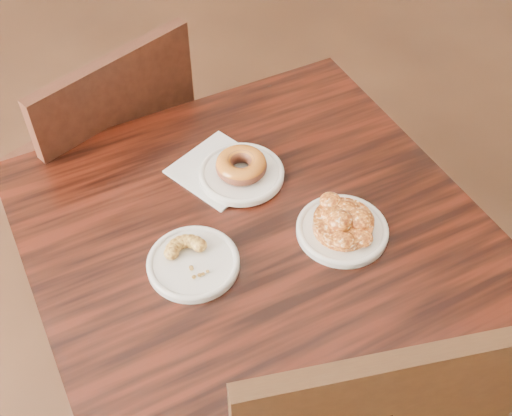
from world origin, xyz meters
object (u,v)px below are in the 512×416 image
chair_far (95,170)px  glazed_donut (241,165)px  cafe_table (258,335)px  cruller_fragment (193,257)px  apple_fritter (343,222)px

chair_far → glazed_donut: (0.19, -0.48, 0.33)m
cafe_table → glazed_donut: (0.04, 0.14, 0.41)m
chair_far → cruller_fragment: 0.71m
apple_fritter → chair_far: bearing=112.4°
chair_far → glazed_donut: size_ratio=8.71×
cafe_table → glazed_donut: bearing=75.9°
glazed_donut → cafe_table: bearing=-106.5°
cafe_table → chair_far: 0.65m
cafe_table → apple_fritter: 0.44m
cafe_table → apple_fritter: bearing=-27.8°
chair_far → cruller_fragment: bearing=74.9°
chair_far → cruller_fragment: chair_far is taller
glazed_donut → cruller_fragment: glazed_donut is taller
apple_fritter → cruller_fragment: apple_fritter is taller
chair_far → apple_fritter: size_ratio=5.70×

